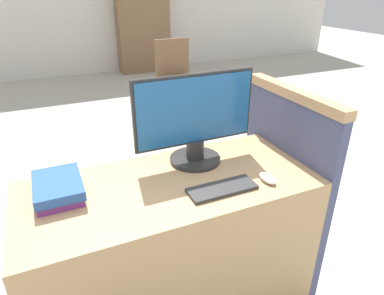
% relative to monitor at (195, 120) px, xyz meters
% --- Properties ---
extents(desk, '(1.34, 0.61, 0.77)m').
position_rel_monitor_xyz_m(desk, '(-0.19, -0.15, -0.61)').
color(desk, tan).
rests_on(desk, ground_plane).
extents(carrel_divider, '(0.07, 0.71, 1.11)m').
position_rel_monitor_xyz_m(carrel_divider, '(0.50, -0.10, -0.43)').
color(carrel_divider, '#474C70').
rests_on(carrel_divider, ground_plane).
extents(monitor, '(0.61, 0.26, 0.45)m').
position_rel_monitor_xyz_m(monitor, '(0.00, 0.00, 0.00)').
color(monitor, '#282828').
rests_on(monitor, desk).
extents(keyboard, '(0.31, 0.11, 0.02)m').
position_rel_monitor_xyz_m(keyboard, '(-0.01, -0.30, -0.21)').
color(keyboard, '#2D2D2D').
rests_on(keyboard, desk).
extents(mouse, '(0.05, 0.11, 0.03)m').
position_rel_monitor_xyz_m(mouse, '(0.22, -0.32, -0.21)').
color(mouse, white).
rests_on(mouse, desk).
extents(book_stack, '(0.19, 0.27, 0.07)m').
position_rel_monitor_xyz_m(book_stack, '(-0.66, -0.05, -0.18)').
color(book_stack, '#7A3384').
rests_on(book_stack, desk).
extents(far_chair, '(0.44, 0.44, 0.96)m').
position_rel_monitor_xyz_m(far_chair, '(0.89, 2.52, -0.45)').
color(far_chair, brown).
rests_on(far_chair, ground_plane).
extents(bookshelf_far, '(0.96, 0.32, 1.96)m').
position_rel_monitor_xyz_m(bookshelf_far, '(1.26, 5.09, -0.01)').
color(bookshelf_far, '#846042').
rests_on(bookshelf_far, ground_plane).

